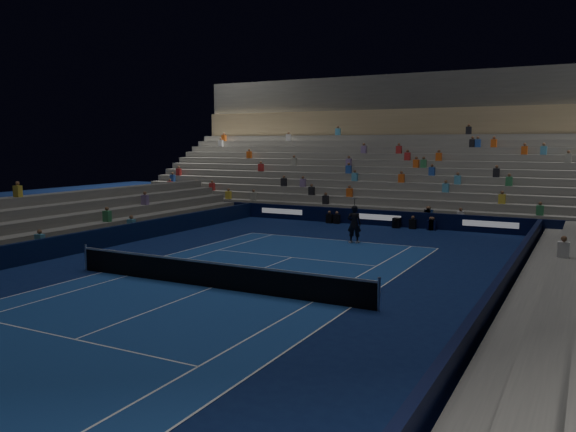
# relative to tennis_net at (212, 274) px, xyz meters

# --- Properties ---
(ground) EXTENTS (90.00, 90.00, 0.00)m
(ground) POSITION_rel_tennis_net_xyz_m (0.00, 0.00, -0.50)
(ground) COLOR #0B1A47
(ground) RESTS_ON ground
(court_surface) EXTENTS (10.97, 23.77, 0.01)m
(court_surface) POSITION_rel_tennis_net_xyz_m (0.00, 0.00, -0.50)
(court_surface) COLOR navy
(court_surface) RESTS_ON ground
(sponsor_barrier_far) EXTENTS (44.00, 0.25, 1.00)m
(sponsor_barrier_far) POSITION_rel_tennis_net_xyz_m (0.00, 18.50, -0.00)
(sponsor_barrier_far) COLOR black
(sponsor_barrier_far) RESTS_ON ground
(sponsor_barrier_east) EXTENTS (0.25, 37.00, 1.00)m
(sponsor_barrier_east) POSITION_rel_tennis_net_xyz_m (9.70, 0.00, -0.00)
(sponsor_barrier_east) COLOR #080E32
(sponsor_barrier_east) RESTS_ON ground
(sponsor_barrier_west) EXTENTS (0.25, 37.00, 1.00)m
(sponsor_barrier_west) POSITION_rel_tennis_net_xyz_m (-9.70, 0.00, -0.00)
(sponsor_barrier_west) COLOR black
(sponsor_barrier_west) RESTS_ON ground
(grandstand_main) EXTENTS (44.00, 15.20, 11.20)m
(grandstand_main) POSITION_rel_tennis_net_xyz_m (0.00, 27.90, 2.87)
(grandstand_main) COLOR slate
(grandstand_main) RESTS_ON ground
(tennis_net) EXTENTS (12.90, 0.10, 1.10)m
(tennis_net) POSITION_rel_tennis_net_xyz_m (0.00, 0.00, 0.00)
(tennis_net) COLOR #B2B2B7
(tennis_net) RESTS_ON ground
(tennis_player) EXTENTS (0.82, 0.61, 2.03)m
(tennis_player) POSITION_rel_tennis_net_xyz_m (1.09, 11.50, 0.51)
(tennis_player) COLOR black
(tennis_player) RESTS_ON ground
(broadcast_camera) EXTENTS (0.50, 0.94, 0.62)m
(broadcast_camera) POSITION_rel_tennis_net_xyz_m (1.41, 18.04, -0.18)
(broadcast_camera) COLOR black
(broadcast_camera) RESTS_ON ground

